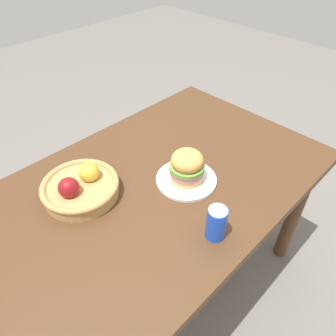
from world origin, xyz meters
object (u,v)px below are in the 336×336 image
(soda_can, at_px, (216,223))
(sandwich, at_px, (187,166))
(plate, at_px, (186,179))
(fruit_basket, at_px, (80,187))

(soda_can, bearing_deg, sandwich, 62.11)
(plate, relative_size, sandwich, 1.74)
(sandwich, bearing_deg, fruit_basket, 145.63)
(plate, distance_m, sandwich, 0.07)
(plate, relative_size, fruit_basket, 0.83)
(soda_can, xyz_separation_m, fruit_basket, (-0.20, 0.48, -0.02))
(plate, height_order, fruit_basket, fruit_basket)
(sandwich, bearing_deg, soda_can, -117.89)
(plate, xyz_separation_m, fruit_basket, (-0.33, 0.23, 0.03))
(plate, bearing_deg, sandwich, 0.00)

